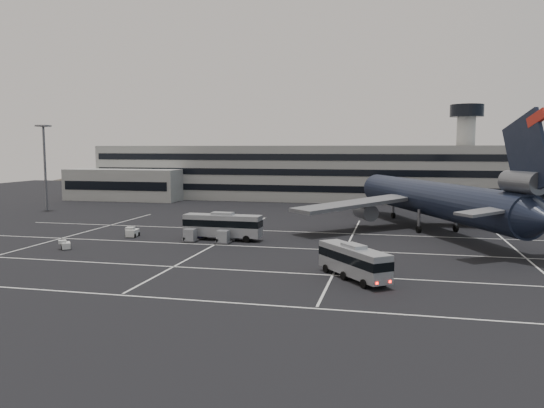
{
  "coord_description": "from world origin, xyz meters",
  "views": [
    {
      "loc": [
        18.13,
        -64.78,
        13.33
      ],
      "look_at": [
        0.24,
        12.4,
        5.0
      ],
      "focal_mm": 35.0,
      "sensor_mm": 36.0,
      "label": 1
    }
  ],
  "objects_px": {
    "bus_near": "(354,260)",
    "uld_cluster": "(215,233)",
    "tug_a": "(132,232)",
    "bus_far": "(223,225)",
    "trijet_main": "(434,199)"
  },
  "relations": [
    {
      "from": "bus_far",
      "to": "uld_cluster",
      "type": "relative_size",
      "value": 1.34
    },
    {
      "from": "bus_near",
      "to": "uld_cluster",
      "type": "bearing_deg",
      "value": 100.65
    },
    {
      "from": "trijet_main",
      "to": "tug_a",
      "type": "height_order",
      "value": "trijet_main"
    },
    {
      "from": "trijet_main",
      "to": "bus_near",
      "type": "bearing_deg",
      "value": -129.59
    },
    {
      "from": "trijet_main",
      "to": "tug_a",
      "type": "xyz_separation_m",
      "value": [
        -44.67,
        -16.42,
        -4.56
      ]
    },
    {
      "from": "tug_a",
      "to": "trijet_main",
      "type": "bearing_deg",
      "value": 12.78
    },
    {
      "from": "uld_cluster",
      "to": "tug_a",
      "type": "bearing_deg",
      "value": -176.01
    },
    {
      "from": "tug_a",
      "to": "uld_cluster",
      "type": "xyz_separation_m",
      "value": [
        12.8,
        0.89,
        0.22
      ]
    },
    {
      "from": "bus_far",
      "to": "trijet_main",
      "type": "bearing_deg",
      "value": -60.82
    },
    {
      "from": "trijet_main",
      "to": "bus_far",
      "type": "height_order",
      "value": "trijet_main"
    },
    {
      "from": "bus_far",
      "to": "tug_a",
      "type": "relative_size",
      "value": 4.44
    },
    {
      "from": "tug_a",
      "to": "bus_near",
      "type": "bearing_deg",
      "value": -35.69
    },
    {
      "from": "bus_near",
      "to": "tug_a",
      "type": "distance_m",
      "value": 39.26
    },
    {
      "from": "trijet_main",
      "to": "bus_near",
      "type": "height_order",
      "value": "trijet_main"
    },
    {
      "from": "bus_near",
      "to": "tug_a",
      "type": "height_order",
      "value": "bus_near"
    }
  ]
}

